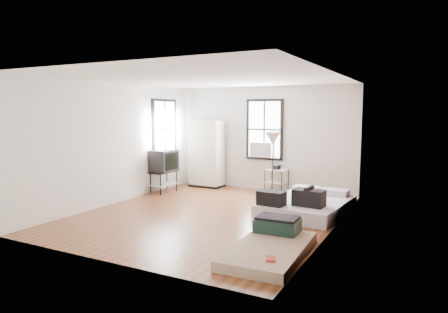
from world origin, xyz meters
The scene contains 8 objects.
ground centered at (0.00, 0.00, 0.00)m, with size 6.00×6.00×0.00m, color #5A2F17.
room_shell centered at (0.23, 0.36, 1.74)m, with size 5.02×6.02×2.80m.
mattress_main centered at (1.74, 1.02, 0.18)m, with size 1.71×2.21×0.67m.
mattress_bare centered at (1.92, -1.51, 0.12)m, with size 1.08×1.94×0.41m.
wardrobe centered at (-1.62, 2.65, 0.94)m, with size 0.97×0.58×1.88m.
side_table centered at (0.45, 2.72, 0.50)m, with size 0.62×0.52×0.74m.
floor_lamp centered at (0.71, 1.73, 1.41)m, with size 0.35×0.35×1.65m.
tv_stand centered at (-2.21, 1.40, 0.81)m, with size 0.60×0.82×1.12m.
Camera 1 is at (4.01, -7.10, 2.14)m, focal length 32.00 mm.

